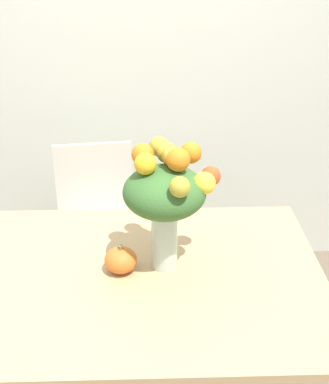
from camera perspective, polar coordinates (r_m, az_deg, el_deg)
name	(u,v)px	position (r m, az deg, el deg)	size (l,w,h in m)	color
wall_back	(140,37)	(2.95, -2.60, 16.22)	(8.00, 0.06, 2.70)	silver
dining_table	(141,297)	(1.98, -2.53, -11.10)	(1.31, 0.98, 0.77)	tan
flower_vase	(167,193)	(1.82, 0.22, -0.11)	(0.34, 0.32, 0.46)	#B2CCBC
pumpkin	(121,260)	(1.92, -4.69, -7.23)	(0.12, 0.12, 0.11)	orange
dining_chair_near_window	(97,230)	(2.80, -7.18, -4.00)	(0.46, 0.46, 0.89)	silver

